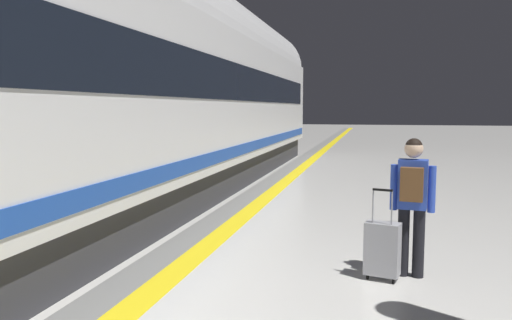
{
  "coord_description": "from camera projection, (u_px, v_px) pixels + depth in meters",
  "views": [
    {
      "loc": [
        1.6,
        -0.09,
        1.94
      ],
      "look_at": [
        0.1,
        6.27,
        1.26
      ],
      "focal_mm": 35.36,
      "sensor_mm": 36.0,
      "label": 1
    }
  ],
  "objects": [
    {
      "name": "passenger_near",
      "position": [
        412.0,
        195.0,
        5.72
      ],
      "size": [
        0.5,
        0.34,
        1.6
      ],
      "color": "black",
      "rests_on": "ground"
    },
    {
      "name": "high_speed_train",
      "position": [
        98.0,
        73.0,
        8.17
      ],
      "size": [
        2.94,
        28.61,
        4.97
      ],
      "color": "#38383D",
      "rests_on": "ground"
    },
    {
      "name": "tactile_edge_band",
      "position": [
        246.0,
        201.0,
        10.56
      ],
      "size": [
        0.63,
        80.0,
        0.01
      ],
      "primitive_type": "cube",
      "color": "slate",
      "rests_on": "ground"
    },
    {
      "name": "suitcase_near",
      "position": [
        382.0,
        249.0,
        5.67
      ],
      "size": [
        0.42,
        0.31,
        1.05
      ],
      "color": "#9E9EA3",
      "rests_on": "ground"
    },
    {
      "name": "safety_line_strip",
      "position": [
        261.0,
        201.0,
        10.48
      ],
      "size": [
        0.36,
        80.0,
        0.01
      ],
      "primitive_type": "cube",
      "color": "yellow",
      "rests_on": "ground"
    }
  ]
}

